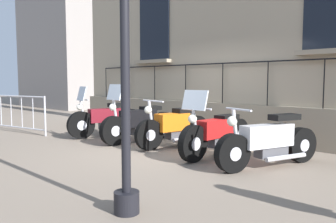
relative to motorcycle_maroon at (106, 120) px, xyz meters
The scene contains 8 objects.
ground_plane 2.34m from the motorcycle_maroon, 86.30° to the left, with size 60.00×60.00×0.00m, color gray.
motorcycle_maroon is the anchor object (origin of this frame).
motorcycle_black 1.20m from the motorcycle_maroon, 94.37° to the left, with size 2.14×0.63×1.37m.
motorcycle_orange 2.22m from the motorcycle_maroon, 94.50° to the left, with size 1.95×0.75×1.04m.
motorcycle_red 3.44m from the motorcycle_maroon, 91.17° to the left, with size 2.10×0.64×1.28m.
motorcycle_white 4.56m from the motorcycle_maroon, 89.81° to the left, with size 2.08×0.91×1.01m.
crowd_barrier 2.74m from the motorcycle_maroon, 61.20° to the right, with size 0.54×2.46×1.05m.
distant_building 12.03m from the motorcycle_maroon, 117.29° to the right, with size 4.21×5.61×7.45m.
Camera 1 is at (5.09, 4.94, 1.44)m, focal length 36.51 mm.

